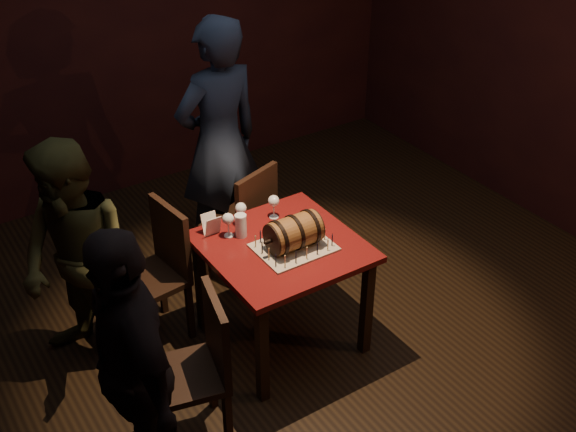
{
  "coord_description": "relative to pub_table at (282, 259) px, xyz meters",
  "views": [
    {
      "loc": [
        -2.04,
        -2.96,
        3.22
      ],
      "look_at": [
        -0.08,
        0.05,
        0.95
      ],
      "focal_mm": 45.0,
      "sensor_mm": 36.0,
      "label": 1
    }
  ],
  "objects": [
    {
      "name": "wine_glass_mid",
      "position": [
        -0.1,
        0.32,
        0.23
      ],
      "size": [
        0.07,
        0.07,
        0.16
      ],
      "color": "silver",
      "rests_on": "pub_table"
    },
    {
      "name": "person_left_rear",
      "position": [
        -1.11,
        0.45,
        0.12
      ],
      "size": [
        0.82,
        0.91,
        1.53
      ],
      "primitive_type": "imported",
      "rotation": [
        0.0,
        0.0,
        -1.18
      ],
      "color": "#3F4120",
      "rests_on": "ground"
    },
    {
      "name": "room_shell",
      "position": [
        0.11,
        -0.07,
        0.76
      ],
      "size": [
        5.04,
        5.04,
        2.8
      ],
      "color": "black",
      "rests_on": "ground"
    },
    {
      "name": "person_back",
      "position": [
        0.17,
        1.08,
        0.29
      ],
      "size": [
        0.71,
        0.5,
        1.85
      ],
      "primitive_type": "imported",
      "rotation": [
        0.0,
        0.0,
        3.23
      ],
      "color": "#1B2437",
      "rests_on": "ground"
    },
    {
      "name": "person_left_front",
      "position": [
        -1.19,
        -0.53,
        0.15
      ],
      "size": [
        0.43,
        0.94,
        1.58
      ],
      "primitive_type": "imported",
      "rotation": [
        0.0,
        0.0,
        -1.62
      ],
      "color": "black",
      "rests_on": "ground"
    },
    {
      "name": "menu_card",
      "position": [
        -0.3,
        0.33,
        0.17
      ],
      "size": [
        0.1,
        0.05,
        0.13
      ],
      "primitive_type": null,
      "color": "white",
      "rests_on": "pub_table"
    },
    {
      "name": "chair_back",
      "position": [
        0.13,
        0.66,
        -0.12
      ],
      "size": [
        0.51,
        0.51,
        0.93
      ],
      "color": "black",
      "rests_on": "ground"
    },
    {
      "name": "chair_left_rear",
      "position": [
        -0.6,
        0.5,
        -0.12
      ],
      "size": [
        0.44,
        0.44,
        0.93
      ],
      "color": "black",
      "rests_on": "ground"
    },
    {
      "name": "pint_of_ale",
      "position": [
        -0.16,
        0.21,
        0.18
      ],
      "size": [
        0.07,
        0.07,
        0.15
      ],
      "color": "silver",
      "rests_on": "pub_table"
    },
    {
      "name": "chair_left_front",
      "position": [
        -0.78,
        -0.42,
        -0.12
      ],
      "size": [
        0.48,
        0.48,
        0.93
      ],
      "color": "black",
      "rests_on": "ground"
    },
    {
      "name": "wine_glass_right",
      "position": [
        0.12,
        0.28,
        0.23
      ],
      "size": [
        0.07,
        0.07,
        0.16
      ],
      "color": "silver",
      "rests_on": "pub_table"
    },
    {
      "name": "birthday_candles",
      "position": [
        0.04,
        -0.07,
        0.16
      ],
      "size": [
        0.4,
        0.3,
        0.09
      ],
      "color": "#EACE8C",
      "rests_on": "cake_board"
    },
    {
      "name": "pub_table",
      "position": [
        0.0,
        0.0,
        0.0
      ],
      "size": [
        0.9,
        0.9,
        0.75
      ],
      "color": "#4A0C0D",
      "rests_on": "ground"
    },
    {
      "name": "cake_board",
      "position": [
        0.04,
        -0.07,
        0.12
      ],
      "size": [
        0.45,
        0.35,
        0.01
      ],
      "primitive_type": "cube",
      "color": "#AEA28C",
      "rests_on": "pub_table"
    },
    {
      "name": "wine_glass_left",
      "position": [
        -0.22,
        0.25,
        0.23
      ],
      "size": [
        0.07,
        0.07,
        0.16
      ],
      "color": "silver",
      "rests_on": "pub_table"
    },
    {
      "name": "barrel_cake",
      "position": [
        0.04,
        -0.07,
        0.22
      ],
      "size": [
        0.37,
        0.22,
        0.22
      ],
      "color": "brown",
      "rests_on": "cake_board"
    }
  ]
}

